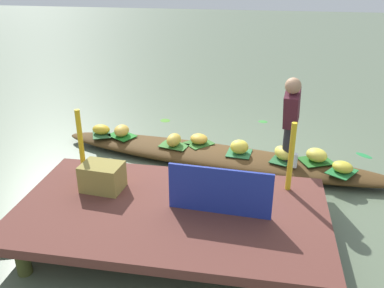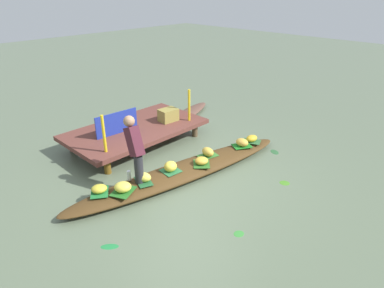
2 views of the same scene
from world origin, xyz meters
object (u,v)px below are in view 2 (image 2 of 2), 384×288
(banana_bunch_0, at_px, (202,161))
(banana_bunch_3, at_px, (99,189))
(banana_bunch_1, at_px, (208,152))
(banana_bunch_2, at_px, (242,142))
(banana_bunch_5, at_px, (170,166))
(banana_bunch_7, at_px, (143,177))
(vendor_boat, at_px, (184,171))
(banana_bunch_4, at_px, (123,187))
(vendor_person, at_px, (135,146))
(market_banner, at_px, (117,123))
(banana_bunch_6, at_px, (252,138))
(moored_boat, at_px, (184,116))
(water_bottle, at_px, (129,176))
(produce_crate, at_px, (168,115))

(banana_bunch_0, distance_m, banana_bunch_3, 2.06)
(banana_bunch_1, xyz_separation_m, banana_bunch_2, (0.88, -0.23, -0.00))
(banana_bunch_5, relative_size, banana_bunch_7, 0.86)
(vendor_boat, bearing_deg, banana_bunch_5, 177.92)
(banana_bunch_1, distance_m, banana_bunch_4, 2.04)
(vendor_person, xyz_separation_m, market_banner, (0.74, 1.66, -0.25))
(banana_bunch_3, xyz_separation_m, banana_bunch_6, (3.56, -0.68, 0.00))
(banana_bunch_0, bearing_deg, moored_boat, 52.21)
(vendor_person, bearing_deg, banana_bunch_3, 168.01)
(banana_bunch_3, relative_size, banana_bunch_6, 0.94)
(banana_bunch_0, relative_size, banana_bunch_7, 0.90)
(banana_bunch_3, relative_size, market_banner, 0.26)
(banana_bunch_2, xyz_separation_m, vendor_person, (-2.51, 0.52, 0.61))
(banana_bunch_0, height_order, banana_bunch_2, banana_bunch_2)
(banana_bunch_6, relative_size, water_bottle, 1.48)
(banana_bunch_0, bearing_deg, banana_bunch_2, -3.86)
(banana_bunch_6, bearing_deg, water_bottle, 167.69)
(banana_bunch_0, distance_m, banana_bunch_7, 1.26)
(market_banner, bearing_deg, banana_bunch_0, -71.91)
(banana_bunch_0, height_order, banana_bunch_7, banana_bunch_7)
(banana_bunch_1, relative_size, banana_bunch_3, 1.09)
(vendor_boat, xyz_separation_m, vendor_person, (-0.95, 0.25, 0.80))
(vendor_boat, bearing_deg, moored_boat, 55.01)
(banana_bunch_5, bearing_deg, banana_bunch_0, -21.32)
(banana_bunch_2, height_order, vendor_person, vendor_person)
(banana_bunch_3, height_order, water_bottle, water_bottle)
(water_bottle, bearing_deg, banana_bunch_2, -13.52)
(banana_bunch_0, bearing_deg, banana_bunch_7, 165.36)
(moored_boat, bearing_deg, banana_bunch_7, -162.23)
(banana_bunch_0, height_order, banana_bunch_5, banana_bunch_5)
(moored_boat, distance_m, banana_bunch_5, 3.33)
(banana_bunch_3, bearing_deg, market_banner, 46.33)
(banana_bunch_7, bearing_deg, banana_bunch_3, 160.79)
(banana_bunch_6, height_order, market_banner, market_banner)
(vendor_boat, height_order, banana_bunch_3, banana_bunch_3)
(market_banner, bearing_deg, banana_bunch_4, -118.85)
(banana_bunch_5, height_order, vendor_person, vendor_person)
(banana_bunch_5, bearing_deg, banana_bunch_7, 172.67)
(moored_boat, xyz_separation_m, vendor_person, (-3.15, -1.99, 0.83))
(banana_bunch_3, xyz_separation_m, market_banner, (1.44, 1.51, 0.37))
(banana_bunch_4, xyz_separation_m, banana_bunch_6, (3.26, -0.41, -0.01))
(vendor_person, bearing_deg, banana_bunch_6, -10.59)
(banana_bunch_1, xyz_separation_m, banana_bunch_3, (-2.33, 0.44, -0.02))
(moored_boat, height_order, banana_bunch_7, banana_bunch_7)
(banana_bunch_6, xyz_separation_m, vendor_person, (-2.85, 0.53, 0.62))
(moored_boat, xyz_separation_m, banana_bunch_2, (-0.65, -2.51, 0.23))
(moored_boat, height_order, banana_bunch_3, banana_bunch_3)
(banana_bunch_5, distance_m, banana_bunch_6, 2.23)
(vendor_person, bearing_deg, produce_crate, 34.41)
(banana_bunch_1, xyz_separation_m, vendor_person, (-1.63, 0.29, 0.60))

